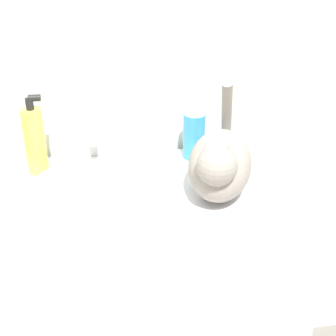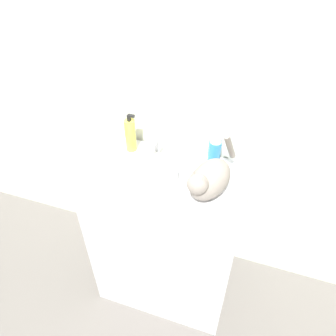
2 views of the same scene
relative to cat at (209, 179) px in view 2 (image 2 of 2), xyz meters
name	(u,v)px [view 2 (image 2 of 2)]	position (x,y,z in m)	size (l,w,h in m)	color
ground_plane	(155,315)	(-0.18, -0.25, -0.92)	(8.00, 8.00, 0.00)	slate
wall_back	(192,70)	(-0.18, 0.31, 0.33)	(6.00, 0.05, 2.50)	silver
vanity_cabinet	(169,237)	(-0.18, 0.01, -0.50)	(0.71, 0.53, 0.83)	silver
sink_basin	(145,175)	(-0.30, -0.01, -0.06)	(0.30, 0.30, 0.05)	white
faucet	(157,150)	(-0.30, 0.15, -0.03)	(0.19, 0.08, 0.13)	silver
cat	(209,179)	(0.00, 0.00, 0.00)	(0.22, 0.36, 0.26)	gray
soap_bottle	(130,135)	(-0.45, 0.18, 0.01)	(0.06, 0.05, 0.22)	#EADB4C
spray_bottle	(215,150)	(-0.02, 0.21, -0.01)	(0.06, 0.06, 0.17)	#338CCC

